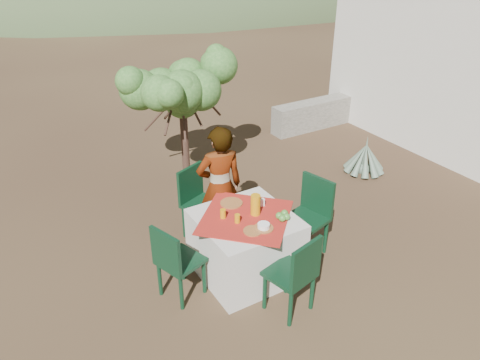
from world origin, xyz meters
The scene contains 22 objects.
ground centered at (0.00, 0.00, 0.00)m, with size 160.00×160.00×0.00m, color #342018.
table centered at (-0.29, 0.30, 0.38)m, with size 1.30×1.30×0.76m.
chair_far centered at (-0.40, 1.28, 0.52)m, with size 0.56×0.56×0.94m.
chair_near centered at (-0.20, -0.51, 0.52)m, with size 0.52×0.52×0.93m.
chair_left centered at (-1.14, 0.32, 0.50)m, with size 0.53×0.53×0.90m.
chair_right centered at (0.60, 0.26, 0.54)m, with size 0.55×0.55×0.98m.
person centered at (-0.23, 1.00, 0.78)m, with size 0.57×0.38×1.57m, color #8C6651.
shrub_tree centered at (0.13, 2.71, 1.42)m, with size 1.53×1.50×1.80m.
agave centered at (2.70, 1.46, 0.24)m, with size 0.66×0.67×0.71m.
guesthouse centered at (5.60, 1.80, 1.50)m, with size 3.20×4.20×3.00m, color silver.
stone_wall centered at (3.60, 3.40, 0.28)m, with size 2.60×0.35×0.55m, color gray.
plate_far centered at (-0.29, 0.62, 0.77)m, with size 0.26×0.26×0.01m, color brown.
plate_near centered at (-0.37, 0.02, 0.77)m, with size 0.20×0.20×0.01m, color brown.
glass_far centered at (-0.51, 0.41, 0.81)m, with size 0.06×0.06×0.10m, color orange.
glass_near centered at (-0.42, 0.25, 0.81)m, with size 0.06×0.06×0.10m, color orange.
juice_pitcher centered at (-0.17, 0.29, 0.88)m, with size 0.11×0.11×0.24m, color orange.
bowl_plate centered at (-0.25, 0.01, 0.77)m, with size 0.21×0.21×0.01m, color brown.
white_bowl centered at (-0.25, 0.01, 0.80)m, with size 0.13×0.13×0.05m, color white.
jar_left centered at (-0.04, 0.43, 0.81)m, with size 0.06×0.06×0.10m, color #C47D22.
jar_right centered at (-0.04, 0.47, 0.81)m, with size 0.06×0.06×0.10m, color #C47D22.
napkin_holder centered at (-0.02, 0.40, 0.81)m, with size 0.07×0.04×0.09m, color white.
fruit_cluster centered at (0.04, 0.05, 0.80)m, with size 0.16×0.15×0.08m.
Camera 1 is at (-2.56, -3.36, 3.57)m, focal length 35.00 mm.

